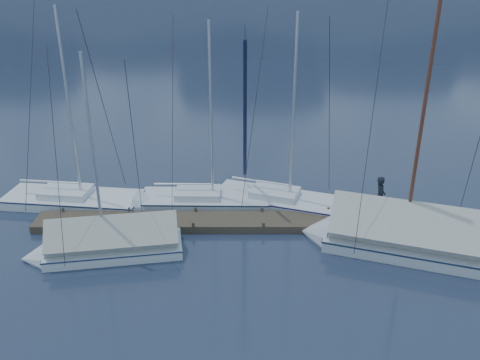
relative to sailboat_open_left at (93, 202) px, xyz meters
name	(u,v)px	position (x,y,z in m)	size (l,w,h in m)	color
ground	(240,249)	(7.02, -3.99, -0.18)	(1000.00, 1000.00, 0.00)	#171F34
dock	(240,223)	(7.02, -1.99, -0.07)	(18.00, 1.50, 0.54)	#382D23
mooring_posts	(229,218)	(6.52, -1.99, 0.17)	(15.12, 1.52, 0.35)	#382D23
sailboat_open_left	(93,202)	(0.00, 0.00, 0.00)	(7.78, 3.35, 10.01)	silver
sailboat_open_mid	(223,201)	(6.22, 0.10, -0.01)	(7.12, 3.05, 9.37)	silver
sailboat_open_right	(300,205)	(9.85, -0.31, 0.00)	(7.66, 4.42, 9.77)	silver
sailboat_covered_near	(400,238)	(13.45, -3.99, 0.36)	(8.62, 5.04, 10.73)	#B9BBC6
sailboat_covered_far	(101,245)	(1.52, -4.38, 0.25)	(6.47, 2.96, 8.76)	silver
person	(380,196)	(13.17, -1.64, 1.09)	(0.67, 0.44, 1.85)	black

